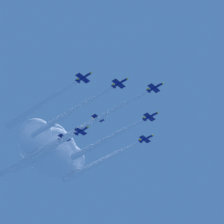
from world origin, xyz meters
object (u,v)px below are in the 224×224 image
object	(u,v)px
jet_starboard_mid	(32,110)
jet_starboard_outer	(36,157)
jet_port_outer	(53,144)
jet_port_inner	(98,144)
jet_starboard_inner	(60,118)
jet_port_mid	(90,167)
jet_trail_port	(18,164)
jet_lead	(93,121)

from	to	relation	value
jet_starboard_mid	jet_starboard_outer	xyz separation A→B (m)	(-31.20, -17.35, -1.74)
jet_port_outer	jet_port_inner	bearing A→B (deg)	107.31
jet_starboard_mid	jet_starboard_inner	bearing A→B (deg)	135.81
jet_port_inner	jet_starboard_inner	distance (m)	27.08
jet_port_mid	jet_trail_port	xyz separation A→B (m)	(18.71, -39.35, 2.09)
jet_starboard_inner	jet_starboard_mid	xyz separation A→B (m)	(11.00, -10.69, 0.42)
jet_port_mid	jet_starboard_outer	bearing A→B (deg)	-48.49
jet_starboard_mid	jet_starboard_outer	bearing A→B (deg)	-150.92
jet_lead	jet_port_mid	size ratio (longest dim) A/B	1.00
jet_port_inner	jet_trail_port	world-z (taller)	jet_trail_port
jet_starboard_outer	jet_starboard_mid	bearing A→B (deg)	29.08
jet_lead	jet_starboard_mid	bearing A→B (deg)	-49.68
jet_port_mid	jet_starboard_mid	xyz separation A→B (m)	(52.69, -6.93, 1.46)
jet_starboard_outer	jet_starboard_inner	bearing A→B (deg)	54.23
jet_lead	jet_port_outer	bearing A→B (deg)	-103.27
jet_port_inner	jet_starboard_inner	size ratio (longest dim) A/B	0.90
jet_lead	jet_starboard_mid	world-z (taller)	jet_lead
jet_port_outer	jet_lead	bearing A→B (deg)	76.73
jet_lead	jet_starboard_mid	size ratio (longest dim) A/B	1.10
jet_port_outer	jet_starboard_outer	world-z (taller)	jet_port_outer
jet_starboard_inner	jet_trail_port	bearing A→B (deg)	-118.07
jet_port_outer	jet_trail_port	bearing A→B (deg)	-101.40
jet_port_outer	jet_trail_port	world-z (taller)	jet_port_outer
jet_starboard_inner	jet_port_mid	distance (m)	41.88
jet_lead	jet_port_mid	xyz separation A→B (m)	(-31.34, -18.23, -1.45)
jet_port_mid	jet_starboard_outer	xyz separation A→B (m)	(21.49, -24.28, -0.28)
jet_starboard_inner	jet_starboard_outer	bearing A→B (deg)	-125.77
jet_lead	jet_trail_port	size ratio (longest dim) A/B	1.04
jet_starboard_inner	jet_port_outer	bearing A→B (deg)	-138.61
jet_starboard_inner	jet_starboard_mid	distance (m)	15.35
jet_starboard_outer	jet_trail_port	world-z (taller)	jet_trail_port
jet_trail_port	jet_starboard_outer	bearing A→B (deg)	79.54
jet_starboard_inner	jet_port_mid	bearing A→B (deg)	-174.84
jet_lead	jet_starboard_outer	size ratio (longest dim) A/B	1.12
jet_lead	jet_starboard_inner	xyz separation A→B (m)	(10.36, -14.47, -0.41)
jet_port_mid	jet_lead	bearing A→B (deg)	30.19
jet_lead	jet_starboard_outer	xyz separation A→B (m)	(-9.85, -42.52, -1.73)
jet_port_mid	jet_trail_port	bearing A→B (deg)	-64.57
jet_lead	jet_starboard_outer	world-z (taller)	jet_lead
jet_lead	jet_trail_port	bearing A→B (deg)	-102.37
jet_port_mid	jet_port_outer	xyz separation A→B (m)	(24.32, -11.55, 2.60)
jet_port_inner	jet_starboard_inner	xyz separation A→B (m)	(25.20, -9.75, 1.86)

